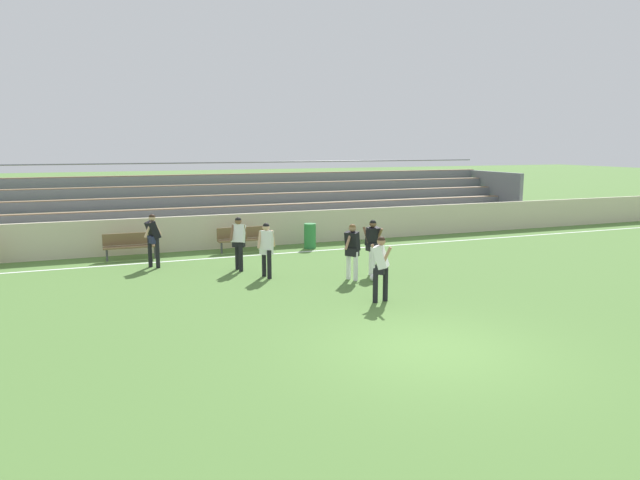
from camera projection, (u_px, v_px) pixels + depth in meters
The scene contains 14 objects.
ground_plane at pixel (431, 349), 11.00m from camera, with size 160.00×160.00×0.00m, color #517A38.
field_line_sideline at pixel (274, 254), 20.54m from camera, with size 44.00×0.12×0.01m, color white.
sideline_wall at pixel (260, 229), 22.06m from camera, with size 48.00×0.16×1.29m, color beige.
bleacher_stand at pixel (252, 203), 25.15m from camera, with size 25.91×4.46×3.07m.
bench_far_left at pixel (242, 237), 20.87m from camera, with size 1.80×0.40×0.90m.
bench_centre_sideline at pixel (131, 244), 19.48m from camera, with size 1.80×0.40×0.90m.
trash_bin at pixel (310, 236), 21.60m from camera, with size 0.45×0.45×0.94m, color #2D7F3D.
player_dark_wide_left at pixel (373, 242), 17.17m from camera, with size 0.46×0.53×1.66m.
player_dark_deep_cover at pixel (352, 247), 16.45m from camera, with size 0.67×0.49×1.63m.
player_white_dropping_back at pixel (381, 263), 14.14m from camera, with size 0.53×0.63×1.65m.
player_white_challenging at pixel (239, 239), 17.70m from camera, with size 0.65×0.51×1.67m.
player_dark_pressing_high at pixel (153, 236), 18.12m from camera, with size 0.60×0.49×1.71m.
player_white_on_ball at pixel (266, 245), 16.75m from camera, with size 0.64×0.47×1.62m.
soccer_ball at pixel (374, 278), 16.41m from camera, with size 0.22×0.22×0.22m, color white.
Camera 1 is at (-5.82, -9.00, 3.87)m, focal length 32.20 mm.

